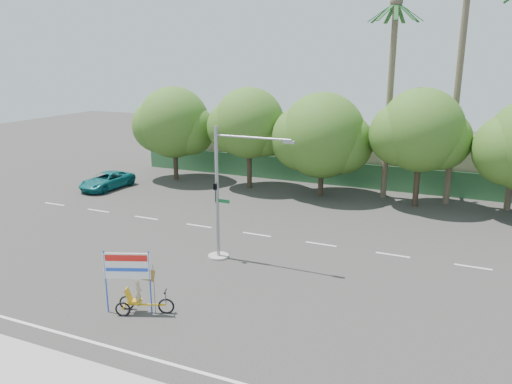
% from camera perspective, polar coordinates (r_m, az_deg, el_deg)
% --- Properties ---
extents(ground, '(120.00, 120.00, 0.00)m').
position_cam_1_polar(ground, '(22.65, -3.40, -11.97)').
color(ground, '#33302D').
rests_on(ground, ground).
extents(fence, '(38.00, 0.08, 2.00)m').
position_cam_1_polar(fence, '(41.54, 10.10, 1.99)').
color(fence, '#336B3D').
rests_on(fence, ground).
extents(building_left, '(12.00, 8.00, 4.00)m').
position_cam_1_polar(building_left, '(48.65, -0.10, 5.35)').
color(building_left, '#C2B99A').
rests_on(building_left, ground).
extents(building_right, '(14.00, 8.00, 3.60)m').
position_cam_1_polar(building_right, '(44.74, 21.55, 3.15)').
color(building_right, '#C2B99A').
rests_on(building_right, ground).
extents(tree_far_left, '(7.14, 6.00, 7.96)m').
position_cam_1_polar(tree_far_left, '(43.16, -9.41, 7.60)').
color(tree_far_left, '#473828').
rests_on(tree_far_left, ground).
extents(tree_left, '(6.66, 5.60, 8.07)m').
position_cam_1_polar(tree_left, '(39.78, -0.84, 7.59)').
color(tree_left, '#473828').
rests_on(tree_left, ground).
extents(tree_center, '(7.62, 6.40, 7.85)m').
position_cam_1_polar(tree_center, '(37.81, 7.52, 6.16)').
color(tree_center, '#473828').
rests_on(tree_center, ground).
extents(tree_right, '(6.90, 5.80, 8.36)m').
position_cam_1_polar(tree_right, '(36.41, 18.26, 6.41)').
color(tree_right, '#473828').
rests_on(tree_right, ground).
extents(palm_tall, '(3.73, 3.79, 17.45)m').
position_cam_1_polar(palm_tall, '(37.42, 22.39, 14.32)').
color(palm_tall, '#70604C').
rests_on(palm_tall, ground).
extents(palm_short, '(3.73, 3.79, 14.45)m').
position_cam_1_polar(palm_short, '(37.87, 15.19, 12.47)').
color(palm_short, '#70604C').
rests_on(palm_short, ground).
extents(traffic_signal, '(4.72, 1.10, 7.00)m').
position_cam_1_polar(traffic_signal, '(25.79, -3.86, -1.53)').
color(traffic_signal, gray).
rests_on(traffic_signal, ground).
extents(trike_billboard, '(2.67, 1.28, 2.80)m').
position_cam_1_polar(trike_billboard, '(21.52, -13.67, -10.59)').
color(trike_billboard, black).
rests_on(trike_billboard, ground).
extents(pickup_truck, '(2.62, 4.99, 1.34)m').
position_cam_1_polar(pickup_truck, '(41.99, -16.68, 1.26)').
color(pickup_truck, '#0E6468').
rests_on(pickup_truck, ground).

